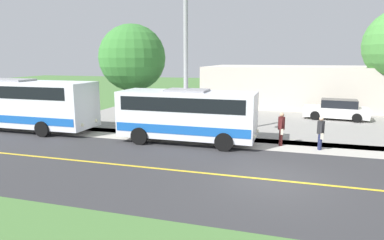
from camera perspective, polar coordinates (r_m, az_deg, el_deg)
The scene contains 13 objects.
ground_plane at distance 12.77m, azimuth 13.65°, elevation -9.95°, with size 120.00×120.00×0.00m, color #477238.
road_surface at distance 12.77m, azimuth 13.65°, elevation -9.94°, with size 8.00×100.00×0.01m, color #333335.
sidewalk at distance 17.74m, azimuth 14.53°, elevation -4.16°, with size 2.40×100.00×0.01m, color #B2ADA3.
parking_lot_surface at distance 24.91m, azimuth 22.06°, elevation -0.40°, with size 14.00×36.00×0.01m, color gray.
road_centre_line at distance 12.77m, azimuth 13.66°, elevation -9.92°, with size 0.16×100.00×0.00m, color gold.
shuttle_bus_front at distance 17.49m, azimuth -0.83°, elevation 1.16°, with size 2.64×7.24×2.82m.
transit_bus_rear at distance 23.81m, azimuth -29.04°, elevation 2.76°, with size 2.78×11.70×3.14m.
pedestrian_with_bags at distance 17.37m, azimuth 21.12°, elevation -1.93°, with size 0.72×0.34×1.62m.
pedestrian_waiting at distance 17.55m, azimuth 15.02°, elevation -1.30°, with size 0.72×0.34×1.70m.
street_light_pole at distance 17.68m, azimuth -1.19°, elevation 10.30°, with size 1.97×0.24×7.84m.
parked_car_near at distance 26.45m, azimuth 23.44°, elevation 1.61°, with size 2.34×4.55×1.45m.
tree_curbside at distance 21.63m, azimuth -10.14°, elevation 10.38°, with size 4.17×4.17×6.50m.
commercial_building at distance 33.51m, azimuth 19.01°, elevation 5.56°, with size 10.00×18.30×3.62m, color beige.
Camera 1 is at (11.98, 0.43, 4.42)m, focal length 31.22 mm.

